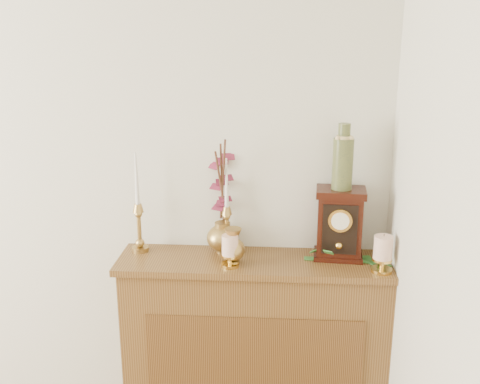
# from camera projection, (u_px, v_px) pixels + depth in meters

# --- Properties ---
(console_shelf) EXTENTS (1.24, 0.34, 0.93)m
(console_shelf) POSITION_uv_depth(u_px,v_px,m) (255.00, 356.00, 2.65)
(console_shelf) COLOR brown
(console_shelf) RESTS_ON ground
(candlestick_left) EXTENTS (0.08, 0.08, 0.47)m
(candlestick_left) POSITION_uv_depth(u_px,v_px,m) (139.00, 220.00, 2.57)
(candlestick_left) COLOR #A88E43
(candlestick_left) RESTS_ON console_shelf
(candlestick_center) EXTENTS (0.07, 0.07, 0.44)m
(candlestick_center) POSITION_uv_depth(u_px,v_px,m) (227.00, 222.00, 2.57)
(candlestick_center) COLOR #A88E43
(candlestick_center) RESTS_ON console_shelf
(bud_vase) EXTENTS (0.10, 0.10, 0.17)m
(bud_vase) POSITION_uv_depth(u_px,v_px,m) (233.00, 247.00, 2.44)
(bud_vase) COLOR #A88E43
(bud_vase) RESTS_ON console_shelf
(ginger_jar) EXTENTS (0.22, 0.24, 0.54)m
(ginger_jar) POSITION_uv_depth(u_px,v_px,m) (222.00, 199.00, 2.57)
(ginger_jar) COLOR #A88E43
(ginger_jar) RESTS_ON console_shelf
(pillar_candle_left) EXTENTS (0.08, 0.08, 0.15)m
(pillar_candle_left) POSITION_uv_depth(u_px,v_px,m) (230.00, 249.00, 2.42)
(pillar_candle_left) COLOR gold
(pillar_candle_left) RESTS_ON console_shelf
(pillar_candle_right) EXTENTS (0.09, 0.09, 0.17)m
(pillar_candle_right) POSITION_uv_depth(u_px,v_px,m) (383.00, 252.00, 2.36)
(pillar_candle_right) COLOR gold
(pillar_candle_right) RESTS_ON console_shelf
(ivy_garland) EXTENTS (0.41, 0.19, 0.07)m
(ivy_garland) POSITION_uv_depth(u_px,v_px,m) (354.00, 261.00, 2.47)
(ivy_garland) COLOR #2F6D29
(ivy_garland) RESTS_ON console_shelf
(mantel_clock) EXTENTS (0.23, 0.17, 0.32)m
(mantel_clock) POSITION_uv_depth(u_px,v_px,m) (339.00, 224.00, 2.49)
(mantel_clock) COLOR #35110A
(mantel_clock) RESTS_ON console_shelf
(ceramic_vase) EXTENTS (0.09, 0.09, 0.29)m
(ceramic_vase) POSITION_uv_depth(u_px,v_px,m) (343.00, 160.00, 2.41)
(ceramic_vase) COLOR #1A3425
(ceramic_vase) RESTS_ON mantel_clock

